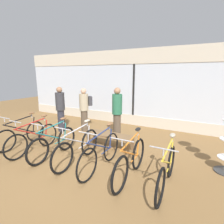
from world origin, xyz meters
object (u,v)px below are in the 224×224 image
(bicycle_center, at_px, (78,148))
(display_bench, at_px, (110,137))
(bicycle_far_left, at_px, (22,134))
(customer_near_rack, at_px, (117,112))
(bicycle_center_left, at_px, (54,143))
(bicycle_far_right, at_px, (167,170))
(bicycle_left, at_px, (34,139))
(bicycle_center_right, at_px, (101,153))
(bicycle_right, at_px, (131,161))
(customer_by_window, at_px, (60,108))
(customer_mid_floor, at_px, (84,108))

(bicycle_center, bearing_deg, display_bench, 76.56)
(bicycle_far_left, height_order, customer_near_rack, customer_near_rack)
(bicycle_center_left, xyz_separation_m, bicycle_far_right, (2.95, 0.04, 0.01))
(bicycle_center_left, height_order, bicycle_far_right, bicycle_center_left)
(bicycle_far_right, bearing_deg, bicycle_left, -178.45)
(bicycle_center_right, relative_size, bicycle_right, 1.03)
(bicycle_center, height_order, bicycle_right, bicycle_right)
(bicycle_center_right, bearing_deg, bicycle_right, -2.41)
(bicycle_center_left, height_order, bicycle_center_right, bicycle_center_right)
(bicycle_right, height_order, customer_near_rack, customer_near_rack)
(customer_near_rack, height_order, customer_by_window, customer_near_rack)
(bicycle_left, height_order, bicycle_center, bicycle_center)
(bicycle_left, distance_m, bicycle_far_right, 3.68)
(bicycle_far_left, bearing_deg, customer_mid_floor, 69.70)
(bicycle_right, xyz_separation_m, customer_near_rack, (-1.35, 2.06, 0.53))
(customer_near_rack, bearing_deg, bicycle_far_right, -44.23)
(bicycle_right, bearing_deg, bicycle_left, -178.54)
(bicycle_center_left, xyz_separation_m, customer_mid_floor, (-0.62, 2.21, 0.52))
(bicycle_far_left, distance_m, customer_mid_floor, 2.36)
(bicycle_far_right, height_order, customer_mid_floor, customer_mid_floor)
(customer_mid_floor, bearing_deg, bicycle_far_left, -110.30)
(customer_near_rack, bearing_deg, bicycle_far_left, -138.43)
(customer_mid_floor, bearing_deg, bicycle_center, -57.16)
(bicycle_center, bearing_deg, customer_by_window, 142.26)
(bicycle_far_left, xyz_separation_m, bicycle_center_right, (2.87, -0.00, 0.03))
(bicycle_center_right, xyz_separation_m, customer_mid_floor, (-2.08, 2.16, 0.49))
(bicycle_center_left, xyz_separation_m, display_bench, (1.06, 1.21, -0.02))
(customer_near_rack, height_order, customer_mid_floor, customer_near_rack)
(bicycle_left, distance_m, bicycle_center, 1.51)
(bicycle_left, height_order, customer_mid_floor, customer_mid_floor)
(bicycle_left, relative_size, bicycle_center, 0.99)
(bicycle_far_right, distance_m, customer_near_rack, 2.97)
(bicycle_center_left, distance_m, display_bench, 1.61)
(bicycle_far_left, height_order, customer_by_window, customer_by_window)
(bicycle_center_left, distance_m, bicycle_far_right, 2.95)
(bicycle_far_left, distance_m, bicycle_center, 2.20)
(bicycle_center, bearing_deg, bicycle_center_left, -176.91)
(bicycle_left, xyz_separation_m, customer_mid_floor, (0.11, 2.27, 0.51))
(bicycle_center_right, bearing_deg, display_bench, 109.01)
(bicycle_center_right, distance_m, bicycle_far_right, 1.49)
(bicycle_center_left, xyz_separation_m, bicycle_center_right, (1.46, 0.05, 0.03))
(display_bench, bearing_deg, bicycle_center_right, -70.99)
(bicycle_center_left, bearing_deg, bicycle_far_right, 0.83)
(bicycle_left, distance_m, bicycle_center_right, 2.19)
(bicycle_center_left, xyz_separation_m, customer_by_window, (-1.40, 1.73, 0.53))
(bicycle_center, xyz_separation_m, customer_near_rack, (0.08, 2.03, 0.53))
(bicycle_center_right, bearing_deg, bicycle_center_left, -178.05)
(bicycle_center_right, height_order, display_bench, bicycle_center_right)
(customer_by_window, xyz_separation_m, customer_mid_floor, (0.78, 0.48, -0.01))
(bicycle_right, xyz_separation_m, bicycle_far_right, (0.74, 0.02, -0.01))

